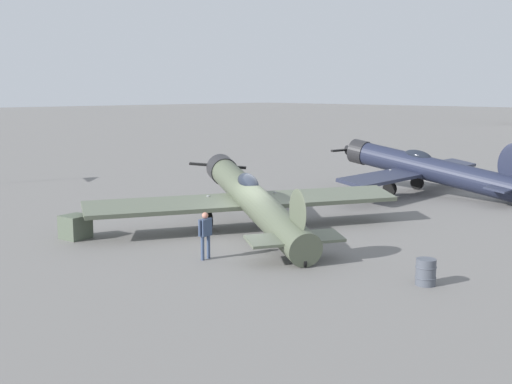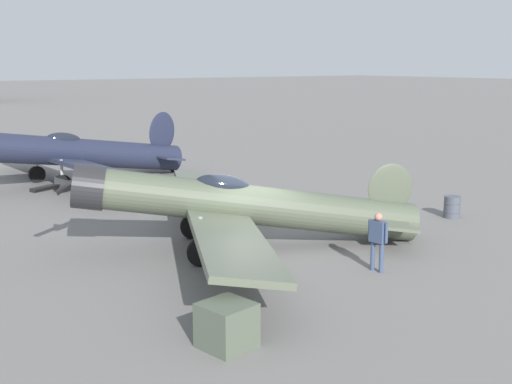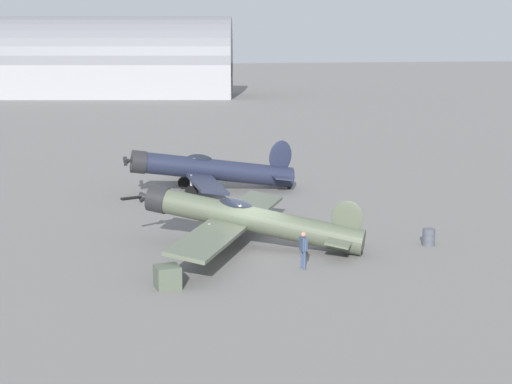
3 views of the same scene
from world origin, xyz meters
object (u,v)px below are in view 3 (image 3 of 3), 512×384
airplane_foreground (245,219)px  fuel_drum (429,237)px  ground_crew_mechanic (303,247)px  equipment_crate (167,277)px  airplane_mid_apron (208,169)px

airplane_foreground → fuel_drum: bearing=-162.2°
ground_crew_mechanic → equipment_crate: ground_crew_mechanic is taller
ground_crew_mechanic → equipment_crate: (-6.07, -1.70, -0.54)m
ground_crew_mechanic → fuel_drum: ground_crew_mechanic is taller
airplane_foreground → airplane_mid_apron: airplane_mid_apron is taller
equipment_crate → fuel_drum: equipment_crate is taller
airplane_foreground → ground_crew_mechanic: (1.93, -4.07, -0.40)m
ground_crew_mechanic → fuel_drum: (6.96, 2.89, -0.61)m
airplane_foreground → equipment_crate: bearing=79.6°
airplane_foreground → airplane_mid_apron: bearing=-63.9°
equipment_crate → airplane_mid_apron: bearing=78.5°
ground_crew_mechanic → airplane_foreground: bearing=108.4°
ground_crew_mechanic → fuel_drum: 7.56m
ground_crew_mechanic → fuel_drum: bearing=15.6°
airplane_mid_apron → airplane_foreground: bearing=87.4°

